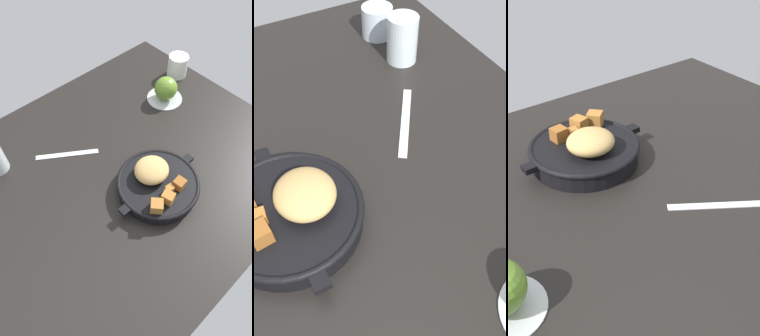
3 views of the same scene
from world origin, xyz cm
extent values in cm
cube|color=black|center=(0.00, 0.00, -1.20)|extent=(108.53, 84.92, 2.40)
cylinder|color=black|center=(5.00, -12.56, 1.99)|extent=(21.99, 21.99, 3.98)
torus|color=black|center=(5.00, -12.56, 3.66)|extent=(22.75, 22.75, 1.20)
cube|color=black|center=(17.20, -12.56, 3.38)|extent=(2.64, 2.40, 1.20)
cube|color=black|center=(-7.21, -12.56, 3.38)|extent=(2.64, 2.40, 1.20)
ellipsoid|color=tan|center=(5.23, -9.57, 6.22)|extent=(9.66, 9.12, 4.48)
cube|color=#A86B2D|center=(5.09, -16.51, 4.99)|extent=(2.20, 2.05, 2.03)
cube|color=#935623|center=(8.01, -17.26, 5.37)|extent=(3.14, 3.07, 2.77)
cube|color=#A86B2D|center=(2.63, -18.13, 5.50)|extent=(3.38, 3.66, 3.04)
cube|color=#A86B2D|center=(-1.25, -17.92, 5.54)|extent=(4.37, 4.37, 3.11)
cube|color=silver|center=(-6.43, 14.65, 0.18)|extent=(16.72, 11.91, 0.36)
camera|label=1|loc=(-30.18, -38.29, 70.96)|focal=31.33mm
camera|label=2|loc=(38.46, -15.16, 50.51)|focal=40.31mm
camera|label=3|loc=(43.53, 54.08, 50.71)|focal=47.11mm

